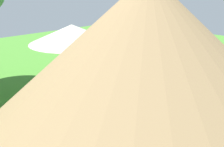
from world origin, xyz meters
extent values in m
plane|color=#43832B|center=(0.00, 0.00, 0.00)|extent=(36.00, 36.00, 0.00)
cone|color=#93754E|center=(-3.79, 4.35, 3.48)|extent=(6.13, 6.13, 2.67)
cylinder|color=brown|center=(2.05, 1.69, 1.19)|extent=(0.10, 0.10, 2.38)
cone|color=beige|center=(2.05, 1.69, 2.78)|extent=(3.71, 3.71, 0.79)
cube|color=silver|center=(2.05, 1.69, 0.72)|extent=(1.29, 0.90, 0.04)
cylinder|color=silver|center=(1.47, 2.08, 0.35)|extent=(0.06, 0.06, 0.70)
cylinder|color=silver|center=(2.63, 2.07, 0.35)|extent=(0.06, 0.06, 0.70)
cylinder|color=silver|center=(1.47, 1.31, 0.35)|extent=(0.06, 0.06, 0.70)
cylinder|color=silver|center=(2.62, 1.30, 0.35)|extent=(0.06, 0.06, 0.70)
cube|color=silver|center=(1.19, 1.03, 0.45)|extent=(0.60, 0.61, 0.04)
cube|color=silver|center=(1.04, 0.91, 0.68)|extent=(0.30, 0.37, 0.45)
cylinder|color=silver|center=(1.21, 1.29, 0.23)|extent=(0.04, 0.04, 0.45)
cylinder|color=silver|center=(1.45, 0.99, 0.23)|extent=(0.04, 0.04, 0.45)
cylinder|color=silver|center=(0.93, 1.07, 0.23)|extent=(0.04, 0.04, 0.45)
cylinder|color=silver|center=(1.16, 0.77, 0.23)|extent=(0.04, 0.04, 0.45)
cube|color=white|center=(2.78, 2.50, 0.45)|extent=(0.61, 0.61, 0.04)
cube|color=white|center=(2.91, 2.64, 0.68)|extent=(0.35, 0.32, 0.45)
cylinder|color=white|center=(2.80, 2.24, 0.23)|extent=(0.04, 0.04, 0.45)
cylinder|color=white|center=(2.52, 2.50, 0.23)|extent=(0.04, 0.04, 0.45)
cylinder|color=white|center=(3.04, 2.51, 0.23)|extent=(0.04, 0.04, 0.45)
cylinder|color=white|center=(2.76, 2.76, 0.23)|extent=(0.04, 0.04, 0.45)
cylinder|color=black|center=(2.29, 0.11, 0.39)|extent=(0.11, 0.11, 0.78)
cylinder|color=black|center=(2.24, -0.02, 0.39)|extent=(0.11, 0.11, 0.78)
cube|color=gold|center=(2.26, 0.05, 1.05)|extent=(0.34, 0.46, 0.55)
cylinder|color=beige|center=(2.36, 0.27, 1.07)|extent=(0.08, 0.08, 0.52)
cylinder|color=beige|center=(2.17, -0.17, 1.07)|extent=(0.08, 0.08, 0.52)
sphere|color=beige|center=(2.26, 0.05, 1.45)|extent=(0.21, 0.21, 0.21)
cylinder|color=black|center=(1.13, 0.29, 0.43)|extent=(0.12, 0.12, 0.85)
cylinder|color=black|center=(1.24, 0.18, 0.43)|extent=(0.12, 0.12, 0.85)
cube|color=gold|center=(1.19, 0.23, 1.16)|extent=(0.49, 0.47, 0.60)
cylinder|color=#9F6B52|center=(0.99, 0.41, 1.17)|extent=(0.09, 0.09, 0.57)
cylinder|color=#9F6B52|center=(1.38, 0.06, 1.17)|extent=(0.09, 0.09, 0.57)
sphere|color=#9F6B52|center=(1.19, 0.23, 1.59)|extent=(0.23, 0.23, 0.23)
cylinder|color=black|center=(-1.75, -2.84, 0.42)|extent=(0.12, 0.12, 0.84)
cylinder|color=black|center=(-1.63, -2.93, 0.42)|extent=(0.12, 0.12, 0.84)
cube|color=beige|center=(-1.69, -2.89, 1.14)|extent=(0.49, 0.44, 0.60)
cylinder|color=beige|center=(-1.90, -2.73, 1.16)|extent=(0.09, 0.09, 0.56)
cylinder|color=beige|center=(-1.48, -3.04, 1.16)|extent=(0.09, 0.09, 0.56)
sphere|color=beige|center=(-1.69, -2.89, 1.57)|extent=(0.23, 0.23, 0.23)
cube|color=teal|center=(-0.83, 1.17, 0.22)|extent=(0.76, 0.76, 0.03)
cube|color=white|center=(-0.63, 1.36, 0.45)|extent=(0.74, 0.74, 0.35)
cube|color=silver|center=(-0.61, 1.02, 0.11)|extent=(0.47, 0.45, 0.22)
cube|color=silver|center=(-0.97, 1.39, 0.11)|extent=(0.47, 0.45, 0.22)
cylinder|color=silver|center=(-0.47, -0.87, 1.00)|extent=(0.79, 1.50, 0.61)
cylinder|color=black|center=(-0.44, -0.59, 1.00)|extent=(0.63, 0.16, 0.62)
cylinder|color=black|center=(-0.51, -1.13, 1.00)|extent=(0.63, 0.16, 0.62)
cylinder|color=silver|center=(-0.57, -1.59, 1.18)|extent=(0.34, 0.56, 0.48)
cube|color=silver|center=(-0.60, -1.87, 1.34)|extent=(0.23, 0.42, 0.20)
cube|color=black|center=(-0.63, -2.04, 1.31)|extent=(0.13, 0.13, 0.12)
cube|color=black|center=(-0.57, -1.59, 1.38)|extent=(0.09, 0.37, 0.28)
cylinder|color=silver|center=(-0.38, -1.44, 0.39)|extent=(0.11, 0.11, 0.77)
cylinder|color=black|center=(-0.38, -1.44, 0.03)|extent=(0.13, 0.13, 0.06)
cylinder|color=silver|center=(-0.71, -1.39, 0.39)|extent=(0.11, 0.11, 0.77)
cylinder|color=black|center=(-0.71, -1.39, 0.03)|extent=(0.13, 0.13, 0.06)
cylinder|color=silver|center=(-0.24, -0.35, 0.39)|extent=(0.11, 0.11, 0.77)
cylinder|color=black|center=(-0.24, -0.35, 0.03)|extent=(0.13, 0.13, 0.06)
cylinder|color=silver|center=(-0.57, -0.31, 0.39)|extent=(0.11, 0.11, 0.77)
cylinder|color=black|center=(-0.57, -0.31, 0.03)|extent=(0.13, 0.13, 0.06)
cylinder|color=black|center=(-0.38, -0.11, 0.90)|extent=(0.08, 0.24, 0.53)
cylinder|color=silver|center=(-3.29, -0.92, 1.04)|extent=(1.30, 1.63, 0.67)
cylinder|color=black|center=(-3.43, -1.19, 1.04)|extent=(0.64, 0.40, 0.68)
cylinder|color=black|center=(-3.16, -0.69, 1.04)|extent=(0.64, 0.40, 0.68)
cylinder|color=silver|center=(-2.93, -0.27, 1.22)|extent=(0.52, 0.62, 0.50)
cube|color=silver|center=(-2.80, -0.02, 1.38)|extent=(0.35, 0.44, 0.20)
cube|color=black|center=(-2.71, 0.13, 1.35)|extent=(0.16, 0.16, 0.12)
cube|color=black|center=(-2.93, -0.27, 1.42)|extent=(0.21, 0.34, 0.28)
cylinder|color=silver|center=(-3.18, -0.34, 0.40)|extent=(0.11, 0.11, 0.79)
cylinder|color=black|center=(-3.18, -0.34, 0.03)|extent=(0.13, 0.13, 0.06)
cylinder|color=silver|center=(-2.86, -0.51, 0.40)|extent=(0.11, 0.11, 0.79)
cylinder|color=black|center=(-2.86, -0.51, 0.03)|extent=(0.13, 0.13, 0.06)
cylinder|color=silver|center=(-3.40, -1.51, 0.40)|extent=(0.11, 0.11, 0.79)
cylinder|color=black|center=(-3.40, -1.51, 0.03)|extent=(0.13, 0.13, 0.06)
cylinder|color=silver|center=(2.19, -1.82, 1.04)|extent=(1.45, 1.47, 0.64)
cylinder|color=black|center=(2.39, -1.62, 1.04)|extent=(0.53, 0.51, 0.65)
cylinder|color=black|center=(2.02, -2.01, 1.04)|extent=(0.53, 0.51, 0.65)
cylinder|color=silver|center=(1.70, -2.33, 1.22)|extent=(0.58, 0.59, 0.49)
cube|color=silver|center=(1.51, -2.53, 1.38)|extent=(0.41, 0.41, 0.20)
cube|color=black|center=(1.38, -2.66, 1.35)|extent=(0.17, 0.17, 0.12)
cube|color=black|center=(1.70, -2.33, 1.42)|extent=(0.28, 0.29, 0.28)
cylinder|color=silver|center=(1.95, -2.33, 0.40)|extent=(0.11, 0.11, 0.80)
cylinder|color=black|center=(1.95, -2.33, 0.03)|extent=(0.13, 0.13, 0.06)
cylinder|color=silver|center=(1.69, -2.09, 0.40)|extent=(0.11, 0.11, 0.80)
cylinder|color=black|center=(1.69, -2.09, 0.03)|extent=(0.13, 0.13, 0.06)
cylinder|color=silver|center=(2.70, -1.56, 0.40)|extent=(0.11, 0.11, 0.80)
cylinder|color=black|center=(2.70, -1.56, 0.03)|extent=(0.13, 0.13, 0.06)
cylinder|color=silver|center=(2.44, -1.31, 0.40)|extent=(0.11, 0.11, 0.80)
cylinder|color=black|center=(2.44, -1.31, 0.03)|extent=(0.13, 0.13, 0.06)
cylinder|color=black|center=(2.72, -1.28, 0.94)|extent=(0.20, 0.20, 0.53)
camera|label=1|loc=(-6.13, 7.59, 4.56)|focal=37.00mm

